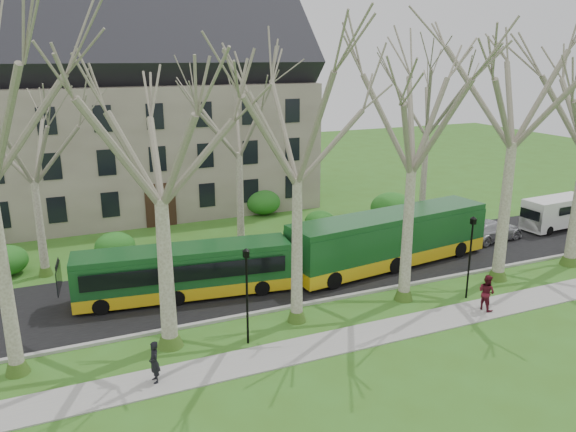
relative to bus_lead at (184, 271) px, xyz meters
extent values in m
plane|color=#37651C|center=(7.36, -4.89, -1.43)|extent=(120.00, 120.00, 0.00)
cube|color=gray|center=(7.36, -7.39, -1.40)|extent=(70.00, 2.00, 0.06)
cube|color=black|center=(7.36, 0.61, -1.40)|extent=(80.00, 8.00, 0.06)
cube|color=#A5A39E|center=(7.36, -3.39, -1.36)|extent=(80.00, 0.25, 0.14)
cube|color=gray|center=(1.36, 19.11, 3.57)|extent=(26.00, 12.00, 10.00)
cylinder|color=black|center=(1.36, -5.89, 0.57)|extent=(0.10, 0.10, 4.00)
cube|color=black|center=(1.36, -5.89, 2.72)|extent=(0.22, 0.22, 0.30)
cylinder|color=black|center=(13.36, -5.89, 0.57)|extent=(0.10, 0.10, 4.00)
cube|color=black|center=(13.36, -5.89, 2.72)|extent=(0.22, 0.22, 0.30)
ellipsoid|color=#1E5618|center=(-8.64, 7.11, -0.43)|extent=(2.60, 2.60, 2.00)
ellipsoid|color=#1E5618|center=(-2.64, 7.11, -0.43)|extent=(2.60, 2.60, 2.00)
ellipsoid|color=#1E5618|center=(11.36, 7.11, -0.43)|extent=(2.60, 2.60, 2.00)
ellipsoid|color=#1E5618|center=(17.36, 7.11, -0.43)|extent=(2.60, 2.60, 2.00)
ellipsoid|color=#1E5618|center=(9.36, 13.11, -0.43)|extent=(2.60, 2.60, 2.00)
imported|color=#B7B6BB|center=(21.10, 0.82, -0.67)|extent=(5.02, 2.51, 1.40)
imported|color=black|center=(-2.94, -7.39, -0.53)|extent=(0.45, 0.64, 1.67)
imported|color=#54131F|center=(13.20, -7.44, -0.47)|extent=(0.81, 0.97, 1.81)
camera|label=1|loc=(-5.79, -26.83, 10.75)|focal=35.00mm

